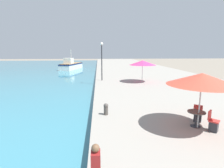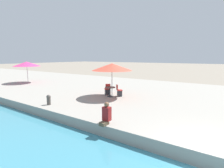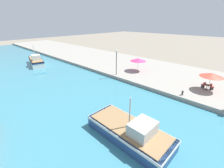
{
  "view_description": "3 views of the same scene",
  "coord_description": "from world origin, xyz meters",
  "px_view_note": "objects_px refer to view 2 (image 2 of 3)",
  "views": [
    {
      "loc": [
        0.39,
        0.27,
        4.07
      ],
      "look_at": [
        1.5,
        14.61,
        1.39
      ],
      "focal_mm": 28.0,
      "sensor_mm": 36.0,
      "label": 1
    },
    {
      "loc": [
        -5.9,
        0.1,
        3.62
      ],
      "look_at": [
        4.9,
        7.49,
        1.59
      ],
      "focal_mm": 28.0,
      "sensor_mm": 36.0,
      "label": 2
    },
    {
      "loc": [
        -18.67,
        4.11,
        9.81
      ],
      "look_at": [
        -4.0,
        18.0,
        1.19
      ],
      "focal_mm": 24.0,
      "sensor_mm": 36.0,
      "label": 3
    }
  ],
  "objects_px": {
    "cafe_umbrella_white": "(27,64)",
    "cafe_chair_left": "(119,92)",
    "cafe_chair_right": "(107,91)",
    "mooring_bollard": "(49,99)",
    "cafe_table": "(110,90)",
    "person_at_quay": "(106,114)",
    "cafe_umbrella_pink": "(112,67)"
  },
  "relations": [
    {
      "from": "cafe_chair_left",
      "to": "cafe_chair_right",
      "type": "relative_size",
      "value": 1.0
    },
    {
      "from": "cafe_chair_left",
      "to": "person_at_quay",
      "type": "height_order",
      "value": "person_at_quay"
    },
    {
      "from": "cafe_umbrella_white",
      "to": "cafe_chair_left",
      "type": "bearing_deg",
      "value": -90.06
    },
    {
      "from": "cafe_umbrella_white",
      "to": "person_at_quay",
      "type": "distance_m",
      "value": 16.3
    },
    {
      "from": "cafe_chair_left",
      "to": "mooring_bollard",
      "type": "distance_m",
      "value": 5.23
    },
    {
      "from": "cafe_chair_left",
      "to": "mooring_bollard",
      "type": "relative_size",
      "value": 1.39
    },
    {
      "from": "cafe_table",
      "to": "mooring_bollard",
      "type": "distance_m",
      "value": 4.55
    },
    {
      "from": "cafe_umbrella_pink",
      "to": "mooring_bollard",
      "type": "height_order",
      "value": "cafe_umbrella_pink"
    },
    {
      "from": "cafe_table",
      "to": "cafe_chair_left",
      "type": "relative_size",
      "value": 0.88
    },
    {
      "from": "cafe_chair_left",
      "to": "person_at_quay",
      "type": "bearing_deg",
      "value": -17.75
    },
    {
      "from": "cafe_chair_right",
      "to": "mooring_bollard",
      "type": "height_order",
      "value": "cafe_chair_right"
    },
    {
      "from": "cafe_umbrella_pink",
      "to": "cafe_chair_left",
      "type": "xyz_separation_m",
      "value": [
        0.5,
        -0.34,
        -1.97
      ]
    },
    {
      "from": "cafe_umbrella_pink",
      "to": "cafe_chair_right",
      "type": "xyz_separation_m",
      "value": [
        0.44,
        0.76,
        -1.97
      ]
    },
    {
      "from": "cafe_chair_left",
      "to": "cafe_chair_right",
      "type": "height_order",
      "value": "same"
    },
    {
      "from": "cafe_chair_right",
      "to": "mooring_bollard",
      "type": "bearing_deg",
      "value": -158.76
    },
    {
      "from": "cafe_chair_right",
      "to": "person_at_quay",
      "type": "distance_m",
      "value": 6.27
    },
    {
      "from": "mooring_bollard",
      "to": "cafe_chair_left",
      "type": "bearing_deg",
      "value": -27.51
    },
    {
      "from": "cafe_umbrella_pink",
      "to": "person_at_quay",
      "type": "xyz_separation_m",
      "value": [
        -4.67,
        -2.87,
        -1.84
      ]
    },
    {
      "from": "cafe_chair_right",
      "to": "cafe_umbrella_pink",
      "type": "bearing_deg",
      "value": -82.83
    },
    {
      "from": "cafe_umbrella_white",
      "to": "cafe_chair_right",
      "type": "relative_size",
      "value": 3.35
    },
    {
      "from": "person_at_quay",
      "to": "mooring_bollard",
      "type": "height_order",
      "value": "person_at_quay"
    },
    {
      "from": "cafe_umbrella_pink",
      "to": "cafe_umbrella_white",
      "type": "height_order",
      "value": "cafe_umbrella_pink"
    },
    {
      "from": "cafe_table",
      "to": "cafe_chair_right",
      "type": "distance_m",
      "value": 0.75
    },
    {
      "from": "cafe_umbrella_pink",
      "to": "cafe_umbrella_white",
      "type": "xyz_separation_m",
      "value": [
        0.52,
        12.47,
        -0.08
      ]
    },
    {
      "from": "cafe_chair_right",
      "to": "mooring_bollard",
      "type": "relative_size",
      "value": 1.39
    },
    {
      "from": "cafe_table",
      "to": "cafe_chair_right",
      "type": "bearing_deg",
      "value": 52.68
    },
    {
      "from": "cafe_umbrella_white",
      "to": "cafe_chair_left",
      "type": "height_order",
      "value": "cafe_umbrella_white"
    },
    {
      "from": "cafe_umbrella_pink",
      "to": "person_at_quay",
      "type": "relative_size",
      "value": 2.96
    },
    {
      "from": "cafe_umbrella_pink",
      "to": "cafe_chair_right",
      "type": "bearing_deg",
      "value": 59.85
    },
    {
      "from": "person_at_quay",
      "to": "cafe_umbrella_white",
      "type": "bearing_deg",
      "value": 71.32
    },
    {
      "from": "cafe_umbrella_white",
      "to": "person_at_quay",
      "type": "relative_size",
      "value": 2.98
    },
    {
      "from": "cafe_umbrella_white",
      "to": "cafe_table",
      "type": "distance_m",
      "value": 12.42
    }
  ]
}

